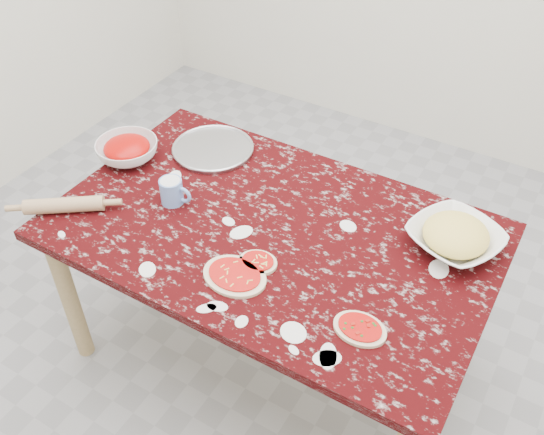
{
  "coord_description": "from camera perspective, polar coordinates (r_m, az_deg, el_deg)",
  "views": [
    {
      "loc": [
        0.83,
        -1.4,
        2.23
      ],
      "look_at": [
        0.0,
        0.0,
        0.8
      ],
      "focal_mm": 39.72,
      "sensor_mm": 36.0,
      "label": 1
    }
  ],
  "objects": [
    {
      "name": "pizza_tray",
      "position": [
        2.6,
        -5.61,
        6.47
      ],
      "size": [
        0.39,
        0.39,
        0.01
      ],
      "primitive_type": "cylinder",
      "rotation": [
        0.0,
        0.0,
        -0.16
      ],
      "color": "#B2B2B7",
      "rests_on": "worktable"
    },
    {
      "name": "pizza_right",
      "position": [
        1.9,
        8.32,
        -10.38
      ],
      "size": [
        0.17,
        0.13,
        0.02
      ],
      "color": "beige",
      "rests_on": "worktable"
    },
    {
      "name": "pizza_mid",
      "position": [
        2.07,
        -1.34,
        -4.25
      ],
      "size": [
        0.15,
        0.13,
        0.02
      ],
      "color": "beige",
      "rests_on": "worktable"
    },
    {
      "name": "rolling_pin",
      "position": [
        2.39,
        -19.11,
        1.12
      ],
      "size": [
        0.27,
        0.22,
        0.06
      ],
      "primitive_type": "cylinder",
      "rotation": [
        0.0,
        1.57,
        0.63
      ],
      "color": "tan",
      "rests_on": "worktable"
    },
    {
      "name": "pizza_left",
      "position": [
        2.03,
        -3.56,
        -5.53
      ],
      "size": [
        0.23,
        0.18,
        0.02
      ],
      "color": "beige",
      "rests_on": "worktable"
    },
    {
      "name": "flour_mug",
      "position": [
        2.31,
        -9.42,
        2.48
      ],
      "size": [
        0.13,
        0.09,
        0.1
      ],
      "color": "#6A91D7",
      "rests_on": "worktable"
    },
    {
      "name": "ground",
      "position": [
        2.76,
        0.0,
        -12.57
      ],
      "size": [
        4.0,
        4.0,
        0.0
      ],
      "primitive_type": "plane",
      "color": "gray"
    },
    {
      "name": "cheese_bowl",
      "position": [
        2.2,
        16.92,
        -1.98
      ],
      "size": [
        0.4,
        0.4,
        0.08
      ],
      "primitive_type": "imported",
      "rotation": [
        0.0,
        0.0,
        -0.39
      ],
      "color": "white",
      "rests_on": "worktable"
    },
    {
      "name": "sauce_bowl",
      "position": [
        2.59,
        -13.54,
        6.17
      ],
      "size": [
        0.3,
        0.3,
        0.08
      ],
      "primitive_type": "imported",
      "rotation": [
        0.0,
        0.0,
        -0.2
      ],
      "color": "white",
      "rests_on": "worktable"
    },
    {
      "name": "worktable",
      "position": [
        2.26,
        0.0,
        -2.53
      ],
      "size": [
        1.6,
        1.0,
        0.75
      ],
      "color": "black",
      "rests_on": "ground"
    }
  ]
}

